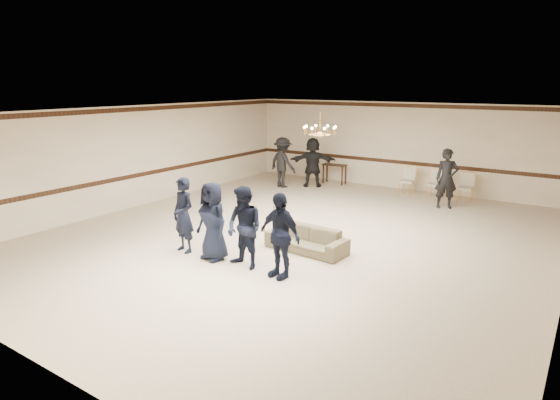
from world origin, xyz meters
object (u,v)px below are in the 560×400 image
Objects in this scene: boy_c at (244,228)px; boy_d at (280,235)px; adult_mid at (313,162)px; console_table at (334,174)px; adult_left at (283,163)px; banquet_chair_right at (466,188)px; settee at (306,239)px; chandelier at (320,122)px; boy_a at (184,215)px; adult_right at (447,179)px; banquet_chair_mid at (435,184)px; banquet_chair_left at (407,181)px; boy_b at (213,221)px.

boy_c and boy_d have the same top height.
console_table is at bearing -146.28° from adult_mid.
adult_left is at bearing 7.45° from adult_mid.
settee is at bearing -104.02° from banquet_chair_right.
chandelier is 4.33m from boy_a.
boy_c is 7.83m from adult_right.
boy_d is at bearing -99.14° from banquet_chair_right.
adult_mid reaches higher than banquet_chair_mid.
boy_c is 1.82× the size of banquet_chair_mid.
banquet_chair_left is at bearing -178.43° from banquet_chair_right.
chandelier is 0.50× the size of adult_right.
settee is 1.04× the size of adult_right.
banquet_chair_right is 1.06× the size of console_table.
settee is 2.00× the size of banquet_chair_right.
boy_a is 1.82× the size of banquet_chair_mid.
boy_d reaches higher than banquet_chair_right.
banquet_chair_mid is (1.00, 0.00, 0.00)m from banquet_chair_left.
boy_b is 0.91× the size of settee.
boy_a is 1.82× the size of banquet_chair_left.
adult_left is at bearing -168.67° from banquet_chair_mid.
adult_mid is at bearing -129.02° from adult_left.
boy_c is at bearing -134.10° from adult_right.
adult_mid is 1.93× the size of banquet_chair_right.
adult_left reaches higher than banquet_chair_mid.
chandelier is 4.07m from boy_b.
adult_right is 1.39m from banquet_chair_mid.
console_table is at bearing 109.64° from boy_b.
boy_d is 0.91× the size of settee.
boy_a and boy_b have the same top height.
boy_d is at bearing -127.60° from adult_right.
adult_right is at bearing -64.20° from banquet_chair_mid.
banquet_chair_left reaches higher than console_table.
boy_b is 0.94× the size of adult_mid.
adult_right reaches higher than banquet_chair_left.
boy_d is 1.82× the size of banquet_chair_left.
banquet_chair_right is (3.44, 8.66, -0.40)m from boy_b.
banquet_chair_mid is (4.46, 0.74, -0.46)m from adult_mid.
banquet_chair_right is at bearing 157.29° from adult_mid.
boy_d is 9.49m from console_table.
boy_b is 0.94× the size of adult_right.
boy_d is at bearing -73.18° from chandelier.
boy_b is (0.90, 0.00, 0.00)m from boy_a.
boy_d reaches higher than banquet_chair_left.
banquet_chair_left reaches higher than settee.
boy_c is 0.94× the size of adult_left.
chandelier is 0.96× the size of banquet_chair_mid.
banquet_chair_right is (6.36, 1.44, -0.46)m from adult_left.
settee is 2.00× the size of banquet_chair_left.
banquet_chair_right is at bearing 44.78° from adult_right.
banquet_chair_left is at bearing 94.34° from boy_c.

